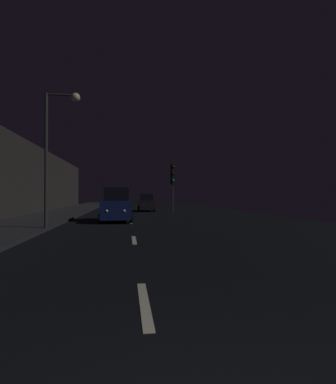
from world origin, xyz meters
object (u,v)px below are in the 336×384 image
at_px(traffic_light_far_right, 173,178).
at_px(car_distant_taillights, 146,203).
at_px(car_approaching_headlights, 117,206).
at_px(streetlamp_overhead, 56,138).

xyz_separation_m(traffic_light_far_right, car_distant_taillights, (-2.21, 4.71, -2.53)).
bearing_deg(car_approaching_headlights, traffic_light_far_right, 147.66).
bearing_deg(car_distant_taillights, streetlamp_overhead, 162.59).
bearing_deg(car_distant_taillights, car_approaching_headlights, 167.63).
bearing_deg(traffic_light_far_right, car_distant_taillights, -168.26).
bearing_deg(traffic_light_far_right, car_approaching_headlights, -45.72).
distance_m(traffic_light_far_right, car_approaching_headlights, 9.56).
height_order(streetlamp_overhead, car_distant_taillights, streetlamp_overhead).
xyz_separation_m(streetlamp_overhead, car_approaching_headlights, (2.78, 5.10, -3.53)).
bearing_deg(car_approaching_headlights, streetlamp_overhead, -28.61).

